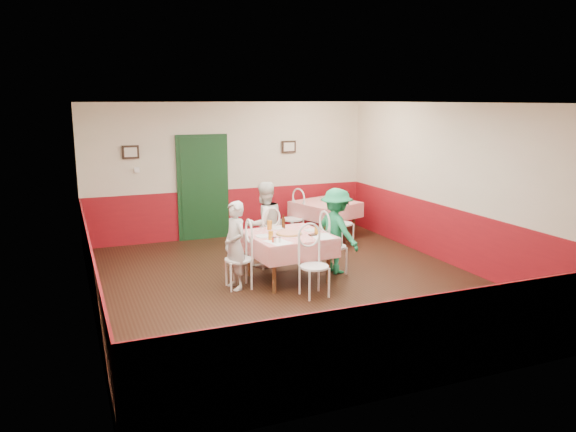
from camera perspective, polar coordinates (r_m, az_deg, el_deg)
name	(u,v)px	position (r m, az deg, el deg)	size (l,w,h in m)	color
floor	(295,285)	(8.87, 0.68, -6.97)	(7.00, 7.00, 0.00)	black
ceiling	(295,103)	(8.40, 0.73, 11.43)	(7.00, 7.00, 0.00)	white
back_wall	(230,170)	(11.79, -5.90, 4.65)	(6.00, 0.10, 2.80)	beige
front_wall	(436,255)	(5.54, 14.85, -3.83)	(6.00, 0.10, 2.80)	beige
left_wall	(86,211)	(7.89, -19.85, 0.46)	(0.10, 7.00, 2.80)	beige
right_wall	(456,186)	(10.06, 16.70, 2.98)	(0.10, 7.00, 2.80)	beige
wainscot_back	(231,213)	(11.93, -5.78, 0.35)	(6.00, 0.03, 1.00)	maroon
wainscot_front	(431,342)	(5.85, 14.29, -12.32)	(6.00, 0.03, 1.00)	maroon
wainscot_left	(92,276)	(8.10, -19.30, -5.78)	(0.03, 7.00, 1.00)	maroon
wainscot_right	(452,237)	(10.22, 16.34, -2.01)	(0.03, 7.00, 1.00)	maroon
door	(203,189)	(11.64, -8.63, 2.75)	(0.96, 0.06, 2.10)	black
picture_left	(131,152)	(11.31, -15.70, 6.27)	(0.32, 0.03, 0.26)	black
picture_right	(289,147)	(12.12, 0.08, 7.05)	(0.32, 0.03, 0.26)	black
thermostat	(137,170)	(11.36, -15.10, 4.54)	(0.10, 0.03, 0.10)	white
main_table	(288,257)	(8.99, 0.00, -4.22)	(1.22, 1.22, 0.77)	red
second_table	(325,220)	(11.76, 3.82, -0.40)	(1.12, 1.12, 0.77)	red
chair_left	(238,260)	(8.63, -5.05, -4.43)	(0.42, 0.42, 0.90)	white
chair_right	(333,247)	(9.37, 4.64, -3.11)	(0.42, 0.42, 0.90)	white
chair_far	(266,241)	(9.71, -2.28, -2.55)	(0.42, 0.42, 0.90)	white
chair_near	(314,267)	(8.25, 2.69, -5.16)	(0.42, 0.42, 0.90)	white
chair_second_a	(292,219)	(11.44, 0.44, -0.33)	(0.42, 0.42, 0.90)	white
chair_second_b	(342,224)	(11.09, 5.51, -0.78)	(0.42, 0.42, 0.90)	white
pizza	(289,233)	(8.86, 0.10, -1.79)	(0.40, 0.40, 0.03)	#B74723
plate_left	(264,236)	(8.72, -2.48, -2.06)	(0.25, 0.25, 0.01)	white
plate_right	(312,230)	(9.11, 2.46, -1.45)	(0.25, 0.25, 0.01)	white
plate_far	(276,228)	(9.25, -1.20, -1.24)	(0.25, 0.25, 0.01)	white
glass_a	(271,235)	(8.50, -1.77, -1.99)	(0.07, 0.07, 0.14)	#BF7219
glass_b	(317,230)	(8.87, 2.92, -1.44)	(0.07, 0.07, 0.13)	#BF7219
glass_c	(270,225)	(9.18, -1.88, -0.93)	(0.08, 0.08, 0.15)	#BF7219
beer_bottle	(283,222)	(9.24, -0.46, -0.64)	(0.06, 0.06, 0.21)	#381C0A
shaker_a	(275,240)	(8.33, -1.32, -2.44)	(0.04, 0.04, 0.09)	silver
shaker_b	(280,240)	(8.35, -0.85, -2.41)	(0.04, 0.04, 0.09)	silver
shaker_c	(273,240)	(8.35, -1.53, -2.41)	(0.04, 0.04, 0.09)	#B23319
menu_left	(278,242)	(8.39, -1.01, -2.66)	(0.30, 0.40, 0.00)	white
menu_right	(322,236)	(8.74, 3.51, -2.08)	(0.30, 0.40, 0.00)	white
wallet	(313,235)	(8.79, 2.53, -1.92)	(0.11, 0.09, 0.02)	black
diner_left	(235,245)	(8.55, -5.39, -2.99)	(0.50, 0.33, 1.36)	gray
diner_far	(264,224)	(9.68, -2.42, -0.84)	(0.72, 0.56, 1.48)	gray
diner_right	(336,231)	(9.33, 4.93, -1.52)	(0.92, 0.53, 1.42)	gray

